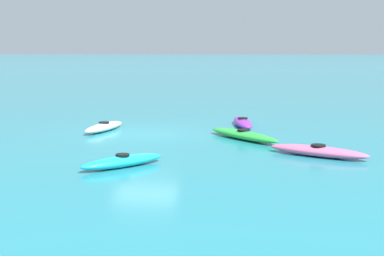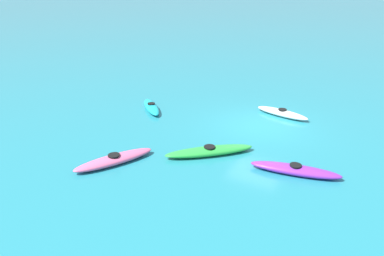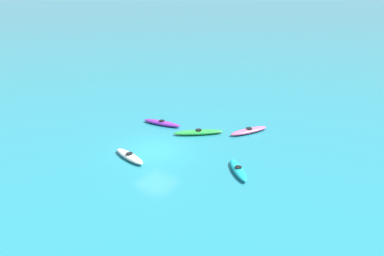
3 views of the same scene
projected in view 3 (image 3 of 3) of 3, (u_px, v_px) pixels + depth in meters
name	position (u px, v px, depth m)	size (l,w,h in m)	color
ground_plane	(156.00, 150.00, 22.78)	(600.00, 600.00, 0.00)	teal
kayak_cyan	(238.00, 170.00, 20.05)	(2.27, 2.30, 0.37)	#19B7C6
kayak_white	(130.00, 156.00, 21.66)	(1.26, 2.87, 0.37)	white
kayak_pink	(249.00, 131.00, 25.46)	(3.14, 2.05, 0.37)	pink
kayak_green	(199.00, 132.00, 25.20)	(2.92, 3.13, 0.37)	green
kayak_purple	(162.00, 123.00, 26.93)	(1.17, 3.26, 0.37)	purple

